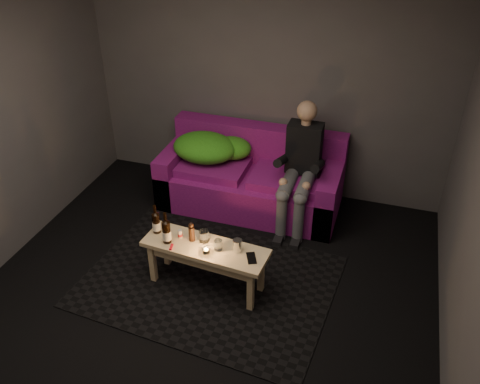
# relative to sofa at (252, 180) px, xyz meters

# --- Properties ---
(floor) EXTENTS (4.50, 4.50, 0.00)m
(floor) POSITION_rel_sofa_xyz_m (0.03, -1.82, -0.30)
(floor) COLOR black
(floor) RESTS_ON ground
(room) EXTENTS (4.50, 4.50, 4.50)m
(room) POSITION_rel_sofa_xyz_m (0.03, -1.35, 1.34)
(room) COLOR silver
(room) RESTS_ON ground
(rug) EXTENTS (2.36, 1.80, 0.01)m
(rug) POSITION_rel_sofa_xyz_m (0.00, -1.38, -0.30)
(rug) COLOR black
(rug) RESTS_ON floor
(sofa) EXTENTS (1.95, 0.88, 0.84)m
(sofa) POSITION_rel_sofa_xyz_m (0.00, 0.00, 0.00)
(sofa) COLOR #680D68
(sofa) RESTS_ON floor
(green_blanket) EXTENTS (0.86, 0.59, 0.29)m
(green_blanket) POSITION_rel_sofa_xyz_m (-0.48, -0.01, 0.33)
(green_blanket) COLOR #2B7B16
(green_blanket) RESTS_ON sofa
(person) EXTENTS (0.35, 0.81, 1.30)m
(person) POSITION_rel_sofa_xyz_m (0.56, -0.16, 0.37)
(person) COLOR black
(person) RESTS_ON sofa
(coffee_table) EXTENTS (1.14, 0.45, 0.46)m
(coffee_table) POSITION_rel_sofa_xyz_m (0.00, -1.43, 0.07)
(coffee_table) COLOR tan
(coffee_table) RESTS_ON rug
(beer_bottle_a) EXTENTS (0.07, 0.07, 0.29)m
(beer_bottle_a) POSITION_rel_sofa_xyz_m (-0.48, -1.37, 0.26)
(beer_bottle_a) COLOR black
(beer_bottle_a) RESTS_ON coffee_table
(beer_bottle_b) EXTENTS (0.08, 0.08, 0.31)m
(beer_bottle_b) POSITION_rel_sofa_xyz_m (-0.34, -1.48, 0.27)
(beer_bottle_b) COLOR black
(beer_bottle_b) RESTS_ON coffee_table
(salt_shaker) EXTENTS (0.05, 0.05, 0.08)m
(salt_shaker) POSITION_rel_sofa_xyz_m (-0.25, -1.39, 0.19)
(salt_shaker) COLOR silver
(salt_shaker) RESTS_ON coffee_table
(pepper_mill) EXTENTS (0.06, 0.06, 0.14)m
(pepper_mill) POSITION_rel_sofa_xyz_m (-0.14, -1.39, 0.22)
(pepper_mill) COLOR black
(pepper_mill) RESTS_ON coffee_table
(tumbler_back) EXTENTS (0.10, 0.10, 0.11)m
(tumbler_back) POSITION_rel_sofa_xyz_m (-0.03, -1.36, 0.21)
(tumbler_back) COLOR white
(tumbler_back) RESTS_ON coffee_table
(tealight) EXTENTS (0.06, 0.06, 0.05)m
(tealight) POSITION_rel_sofa_xyz_m (0.04, -1.51, 0.18)
(tealight) COLOR white
(tealight) RESTS_ON coffee_table
(tumbler_front) EXTENTS (0.08, 0.08, 0.09)m
(tumbler_front) POSITION_rel_sofa_xyz_m (0.13, -1.44, 0.20)
(tumbler_front) COLOR white
(tumbler_front) RESTS_ON coffee_table
(steel_cup) EXTENTS (0.09, 0.09, 0.11)m
(steel_cup) POSITION_rel_sofa_xyz_m (0.29, -1.40, 0.21)
(steel_cup) COLOR silver
(steel_cup) RESTS_ON coffee_table
(smartphone) EXTENTS (0.13, 0.17, 0.01)m
(smartphone) POSITION_rel_sofa_xyz_m (0.43, -1.47, 0.16)
(smartphone) COLOR black
(smartphone) RESTS_ON coffee_table
(red_lighter) EXTENTS (0.04, 0.08, 0.01)m
(red_lighter) POSITION_rel_sofa_xyz_m (-0.27, -1.54, 0.16)
(red_lighter) COLOR red
(red_lighter) RESTS_ON coffee_table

